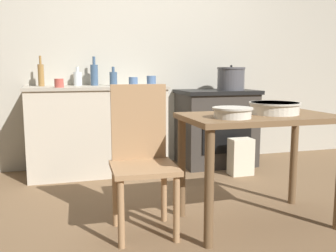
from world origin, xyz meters
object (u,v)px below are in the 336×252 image
stove (216,127)px  chair (142,155)px  cup_center (133,82)px  mixing_bowl_large (275,107)px  cup_center_right (59,83)px  mixing_bowl_small (233,112)px  flour_sack (241,157)px  stock_pot (231,79)px  cup_mid_right (151,81)px  bottle_mid_left (113,78)px  work_table (259,134)px  bottle_center_left (41,75)px  bottle_far_left (78,78)px  bottle_left (94,74)px

stove → chair: chair is taller
chair → cup_center: (0.21, 1.32, 0.42)m
mixing_bowl_large → cup_center_right: (-1.36, 1.36, 0.13)m
chair → mixing_bowl_small: 0.63m
flour_sack → stock_pot: size_ratio=1.22×
mixing_bowl_large → cup_center_right: size_ratio=4.12×
mixing_bowl_large → cup_center_right: cup_center_right is taller
stove → cup_mid_right: (-0.75, -0.12, 0.51)m
mixing_bowl_small → bottle_mid_left: size_ratio=1.31×
stove → work_table: (-0.38, -1.57, 0.20)m
bottle_center_left → bottle_mid_left: bearing=-3.0°
work_table → stock_pot: bearing=71.0°
stock_pot → bottle_center_left: (-1.92, 0.19, 0.05)m
flour_sack → work_table: bearing=-112.2°
cup_center_right → work_table: bearing=-47.7°
stock_pot → bottle_far_left: stock_pot is taller
work_table → cup_mid_right: 1.52m
bottle_mid_left → cup_center: bottle_mid_left is taller
mixing_bowl_large → cup_center: 1.58m
cup_center → stock_pot: bearing=2.8°
bottle_left → cup_center: size_ratio=3.30×
bottle_center_left → cup_center_right: 0.36m
chair → bottle_mid_left: size_ratio=4.95×
mixing_bowl_small → flour_sack: bearing=59.9°
mixing_bowl_small → bottle_far_left: size_ratio=1.31×
work_table → bottle_mid_left: bearing=113.6°
stove → mixing_bowl_small: bearing=-110.7°
stock_pot → mixing_bowl_large: stock_pot is taller
bottle_mid_left → cup_mid_right: bottle_mid_left is taller
cup_center → cup_center_right: cup_center is taller
flour_sack → mixing_bowl_large: mixing_bowl_large is taller
work_table → mixing_bowl_large: 0.21m
stock_pot → cup_center: size_ratio=3.37×
stock_pot → bottle_mid_left: bearing=172.7°
mixing_bowl_small → bottle_mid_left: bottle_mid_left is taller
mixing_bowl_large → bottle_far_left: 2.11m
stove → bottle_mid_left: size_ratio=4.31×
flour_sack → bottle_far_left: bottle_far_left is taller
chair → bottle_center_left: bearing=115.2°
mixing_bowl_large → bottle_far_left: (-1.18, 1.74, 0.16)m
chair → stock_pot: stock_pot is taller
flour_sack → bottle_mid_left: 1.49m
bottle_center_left → bottle_left: bearing=4.6°
bottle_mid_left → work_table: bearing=-66.4°
bottle_far_left → bottle_mid_left: 0.36m
mixing_bowl_large → bottle_far_left: bearing=124.1°
chair → bottle_far_left: (-0.30, 1.64, 0.45)m
bottle_left → bottle_mid_left: bearing=-23.2°
bottle_far_left → cup_center_right: (-0.18, -0.38, -0.03)m
flour_sack → mixing_bowl_small: bearing=-120.1°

